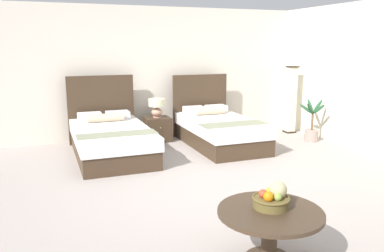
{
  "coord_description": "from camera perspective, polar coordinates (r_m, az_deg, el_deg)",
  "views": [
    {
      "loc": [
        -2.06,
        -4.57,
        1.88
      ],
      "look_at": [
        -0.09,
        0.59,
        0.73
      ],
      "focal_mm": 36.92,
      "sensor_mm": 36.0,
      "label": 1
    }
  ],
  "objects": [
    {
      "name": "table_lamp",
      "position": [
        7.77,
        -5.11,
        2.9
      ],
      "size": [
        0.32,
        0.32,
        0.37
      ],
      "color": "tan",
      "rests_on": "nightstand"
    },
    {
      "name": "potted_palm",
      "position": [
        8.13,
        16.9,
        -0.25
      ],
      "size": [
        0.48,
        0.52,
        0.84
      ],
      "color": "gray",
      "rests_on": "ground"
    },
    {
      "name": "bed_near_window",
      "position": [
        6.9,
        -11.66,
        -1.8
      ],
      "size": [
        1.25,
        2.18,
        1.3
      ],
      "color": "#3F2E1F",
      "rests_on": "ground"
    },
    {
      "name": "fruit_bowl",
      "position": [
        3.58,
        11.53,
        -10.19
      ],
      "size": [
        0.33,
        0.33,
        0.23
      ],
      "color": "brown",
      "rests_on": "coffee_table"
    },
    {
      "name": "bed_near_corner",
      "position": [
        7.48,
        3.87,
        -0.51
      ],
      "size": [
        1.18,
        2.1,
        1.27
      ],
      "color": "#3F2E1F",
      "rests_on": "ground"
    },
    {
      "name": "floor_lamp_corner",
      "position": [
        8.74,
        14.1,
        3.69
      ],
      "size": [
        0.21,
        0.21,
        1.43
      ],
      "color": "black",
      "rests_on": "ground"
    },
    {
      "name": "coffee_table",
      "position": [
        3.59,
        11.19,
        -13.49
      ],
      "size": [
        0.92,
        0.92,
        0.47
      ],
      "color": "#3F2E1F",
      "rests_on": "ground"
    },
    {
      "name": "loose_apple",
      "position": [
        3.79,
        12.84,
        -9.8
      ],
      "size": [
        0.07,
        0.07,
        0.07
      ],
      "color": "red",
      "rests_on": "coffee_table"
    },
    {
      "name": "wall_back",
      "position": [
        8.18,
        -6.34,
        7.66
      ],
      "size": [
        10.2,
        0.12,
        2.63
      ],
      "primitive_type": "cube",
      "color": "silver",
      "rests_on": "ground"
    },
    {
      "name": "nightstand",
      "position": [
        7.83,
        -5.01,
        -0.46
      ],
      "size": [
        0.49,
        0.46,
        0.47
      ],
      "color": "#3F2E1F",
      "rests_on": "ground"
    },
    {
      "name": "ground_plane",
      "position": [
        5.36,
        3.16,
        -8.96
      ],
      "size": [
        10.2,
        10.26,
        0.02
      ],
      "primitive_type": "cube",
      "color": "#A69A93"
    }
  ]
}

